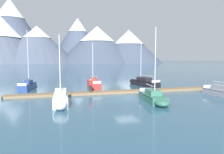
{
  "coord_description": "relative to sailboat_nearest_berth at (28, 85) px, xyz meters",
  "views": [
    {
      "loc": [
        -8.32,
        -22.06,
        4.64
      ],
      "look_at": [
        0.0,
        6.0,
        2.0
      ],
      "focal_mm": 32.85,
      "sensor_mm": 36.0,
      "label": 1
    }
  ],
  "objects": [
    {
      "name": "person_on_dock",
      "position": [
        8.29,
        -7.11,
        0.67
      ],
      "size": [
        0.45,
        0.43,
        1.69
      ],
      "color": "#232328",
      "rests_on": "dock"
    },
    {
      "name": "mountain_shoulder_ridge",
      "position": [
        -9.44,
        184.2,
        18.15
      ],
      "size": [
        80.15,
        80.15,
        36.62
      ],
      "color": "#4C566B",
      "rests_on": "ground"
    },
    {
      "name": "ground_plane",
      "position": [
        11.75,
        -11.22,
        -0.59
      ],
      "size": [
        700.0,
        700.0,
        0.0
      ],
      "primitive_type": "plane",
      "color": "#335B75"
    },
    {
      "name": "sailboat_far_berth",
      "position": [
        18.51,
        -1.14,
        -0.0
      ],
      "size": [
        2.84,
        7.71,
        7.22
      ],
      "color": "black",
      "rests_on": "ground"
    },
    {
      "name": "sailboat_outer_slip",
      "position": [
        23.58,
        -13.5,
        -0.05
      ],
      "size": [
        1.55,
        5.96,
        8.19
      ],
      "color": "#93939E",
      "rests_on": "ground"
    },
    {
      "name": "mountain_east_summit",
      "position": [
        33.22,
        205.53,
        25.09
      ],
      "size": [
        66.28,
        66.28,
        50.37
      ],
      "color": "#424C60",
      "rests_on": "ground"
    },
    {
      "name": "sailboat_second_berth",
      "position": [
        4.23,
        -12.67,
        0.05
      ],
      "size": [
        1.68,
        5.44,
        6.93
      ],
      "color": "white",
      "rests_on": "ground"
    },
    {
      "name": "sailboat_nearest_berth",
      "position": [
        0.0,
        0.0,
        0.0
      ],
      "size": [
        2.42,
        6.33,
        8.92
      ],
      "color": "navy",
      "rests_on": "ground"
    },
    {
      "name": "mountain_rear_spur",
      "position": [
        50.88,
        182.37,
        19.64
      ],
      "size": [
        85.04,
        85.04,
        38.77
      ],
      "color": "#424C60",
      "rests_on": "ground"
    },
    {
      "name": "sailboat_mid_dock_port",
      "position": [
        9.85,
        -1.05,
        0.04
      ],
      "size": [
        1.68,
        6.71,
        7.17
      ],
      "color": "#B2332D",
      "rests_on": "ground"
    },
    {
      "name": "sailboat_mid_dock_starboard",
      "position": [
        13.88,
        -13.86,
        -0.07
      ],
      "size": [
        2.4,
        6.12,
        7.87
      ],
      "color": "#336B56",
      "rests_on": "ground"
    },
    {
      "name": "mountain_central_massif",
      "position": [
        -37.58,
        211.47,
        34.37
      ],
      "size": [
        91.21,
        91.21,
        68.43
      ],
      "color": "#424C60",
      "rests_on": "ground"
    },
    {
      "name": "dock",
      "position": [
        11.75,
        -7.22,
        -0.44
      ],
      "size": [
        27.77,
        2.4,
        0.3
      ],
      "color": "#846B4C",
      "rests_on": "ground"
    },
    {
      "name": "mountain_north_horn",
      "position": [
        84.35,
        176.12,
        17.85
      ],
      "size": [
        71.96,
        71.96,
        35.27
      ],
      "color": "#424C60",
      "rests_on": "ground"
    }
  ]
}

